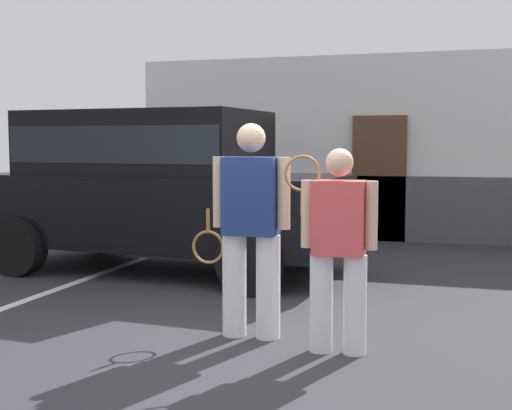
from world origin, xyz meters
The scene contains 6 objects.
ground_plane centered at (0.00, 0.00, 0.00)m, with size 40.00×40.00×0.00m, color #2D2D33.
parking_stripe_0 centered at (-2.71, 1.50, 0.00)m, with size 0.12×4.40×0.01m, color silver.
house_frontage centered at (0.00, 6.66, 1.47)m, with size 8.09×0.40×3.13m.
parked_suv centered at (-2.14, 2.93, 1.15)m, with size 4.72×2.41×2.05m.
tennis_player_man centered at (-0.05, 0.34, 0.94)m, with size 0.93×0.29×1.81m.
tennis_player_woman centered at (0.74, 0.12, 0.84)m, with size 0.74×0.27×1.61m.
Camera 1 is at (1.69, -5.16, 1.66)m, focal length 48.35 mm.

